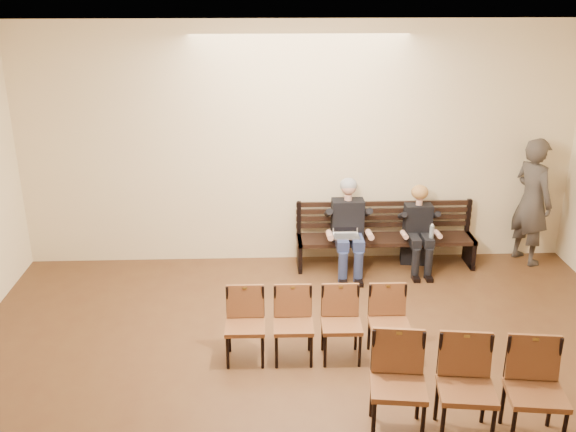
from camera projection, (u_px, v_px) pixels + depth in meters
name	position (u px, v px, depth m)	size (l,w,h in m)	color
room_walls	(330.00, 184.00, 4.96)	(8.02, 10.01, 3.51)	beige
bench	(385.00, 252.00, 9.43)	(2.60, 0.90, 0.45)	black
seated_man	(348.00, 227.00, 9.14)	(0.56, 0.78, 1.35)	black
seated_woman	(419.00, 233.00, 9.22)	(0.48, 0.67, 1.12)	black
laptop	(346.00, 237.00, 9.02)	(0.36, 0.28, 0.26)	silver
water_bottle	(431.00, 239.00, 9.04)	(0.06, 0.06, 0.21)	silver
bag	(413.00, 254.00, 9.58)	(0.36, 0.25, 0.27)	black
passerby	(533.00, 192.00, 9.30)	(0.79, 0.52, 2.18)	#3A342F
chair_row_front	(317.00, 326.00, 7.07)	(2.03, 0.46, 0.84)	brown
chair_row_back	(466.00, 391.00, 5.86)	(1.75, 0.53, 0.97)	brown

